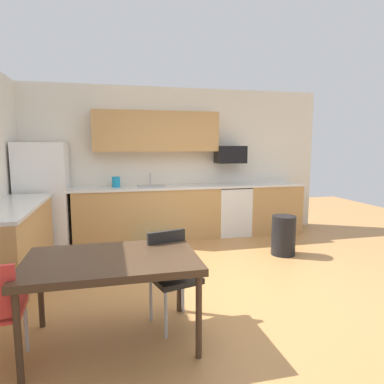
{
  "coord_description": "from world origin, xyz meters",
  "views": [
    {
      "loc": [
        -1.11,
        -3.62,
        1.65
      ],
      "look_at": [
        0.0,
        1.0,
        1.0
      ],
      "focal_mm": 31.7,
      "sensor_mm": 36.0,
      "label": 1
    }
  ],
  "objects_px": {
    "microwave": "(230,155)",
    "trash_bin": "(283,235)",
    "chair_near_table": "(172,270)",
    "dining_table": "(112,264)",
    "refrigerator": "(44,195)",
    "oven_range": "(231,210)",
    "kettle": "(116,182)"
  },
  "relations": [
    {
      "from": "microwave",
      "to": "trash_bin",
      "type": "relative_size",
      "value": 0.9
    },
    {
      "from": "microwave",
      "to": "chair_near_table",
      "type": "xyz_separation_m",
      "value": [
        -1.66,
        -3.03,
        -0.98
      ]
    },
    {
      "from": "dining_table",
      "to": "chair_near_table",
      "type": "height_order",
      "value": "chair_near_table"
    },
    {
      "from": "microwave",
      "to": "chair_near_table",
      "type": "distance_m",
      "value": 3.6
    },
    {
      "from": "microwave",
      "to": "dining_table",
      "type": "xyz_separation_m",
      "value": [
        -2.2,
        -3.25,
        -0.81
      ]
    },
    {
      "from": "refrigerator",
      "to": "chair_near_table",
      "type": "distance_m",
      "value": 3.29
    },
    {
      "from": "dining_table",
      "to": "trash_bin",
      "type": "xyz_separation_m",
      "value": [
        2.54,
        1.77,
        -0.38
      ]
    },
    {
      "from": "microwave",
      "to": "dining_table",
      "type": "bearing_deg",
      "value": -124.08
    },
    {
      "from": "refrigerator",
      "to": "oven_range",
      "type": "relative_size",
      "value": 1.87
    },
    {
      "from": "kettle",
      "to": "refrigerator",
      "type": "bearing_deg",
      "value": -173.57
    },
    {
      "from": "chair_near_table",
      "to": "trash_bin",
      "type": "relative_size",
      "value": 1.42
    },
    {
      "from": "oven_range",
      "to": "dining_table",
      "type": "relative_size",
      "value": 0.65
    },
    {
      "from": "oven_range",
      "to": "microwave",
      "type": "xyz_separation_m",
      "value": [
        0.0,
        0.1,
        1.03
      ]
    },
    {
      "from": "oven_range",
      "to": "trash_bin",
      "type": "xyz_separation_m",
      "value": [
        0.34,
        -1.37,
        -0.16
      ]
    },
    {
      "from": "dining_table",
      "to": "trash_bin",
      "type": "distance_m",
      "value": 3.12
    },
    {
      "from": "refrigerator",
      "to": "chair_near_table",
      "type": "height_order",
      "value": "refrigerator"
    },
    {
      "from": "kettle",
      "to": "trash_bin",
      "type": "bearing_deg",
      "value": -30.28
    },
    {
      "from": "kettle",
      "to": "chair_near_table",
      "type": "bearing_deg",
      "value": -81.67
    },
    {
      "from": "microwave",
      "to": "oven_range",
      "type": "bearing_deg",
      "value": -90.0
    },
    {
      "from": "dining_table",
      "to": "kettle",
      "type": "distance_m",
      "value": 3.22
    },
    {
      "from": "refrigerator",
      "to": "oven_range",
      "type": "distance_m",
      "value": 3.28
    },
    {
      "from": "chair_near_table",
      "to": "trash_bin",
      "type": "height_order",
      "value": "chair_near_table"
    },
    {
      "from": "refrigerator",
      "to": "chair_near_table",
      "type": "xyz_separation_m",
      "value": [
        1.59,
        -2.85,
        -0.35
      ]
    },
    {
      "from": "refrigerator",
      "to": "dining_table",
      "type": "xyz_separation_m",
      "value": [
        1.06,
        -3.07,
        -0.17
      ]
    },
    {
      "from": "dining_table",
      "to": "chair_near_table",
      "type": "distance_m",
      "value": 0.6
    },
    {
      "from": "refrigerator",
      "to": "trash_bin",
      "type": "distance_m",
      "value": 3.86
    },
    {
      "from": "refrigerator",
      "to": "microwave",
      "type": "distance_m",
      "value": 3.32
    },
    {
      "from": "refrigerator",
      "to": "dining_table",
      "type": "bearing_deg",
      "value": -71.01
    },
    {
      "from": "chair_near_table",
      "to": "refrigerator",
      "type": "bearing_deg",
      "value": 119.14
    },
    {
      "from": "oven_range",
      "to": "kettle",
      "type": "xyz_separation_m",
      "value": [
        -2.1,
        0.05,
        0.56
      ]
    },
    {
      "from": "refrigerator",
      "to": "kettle",
      "type": "xyz_separation_m",
      "value": [
        1.15,
        0.13,
        0.17
      ]
    },
    {
      "from": "oven_range",
      "to": "trash_bin",
      "type": "distance_m",
      "value": 1.42
    }
  ]
}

